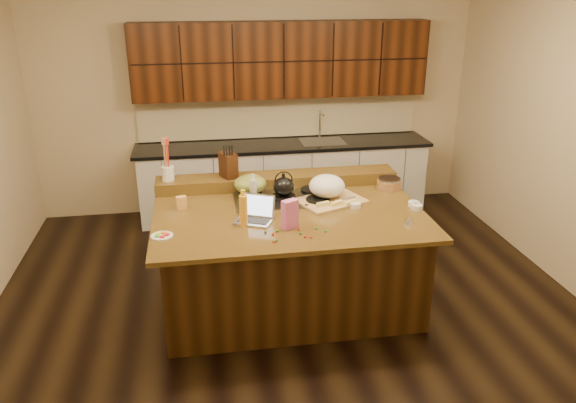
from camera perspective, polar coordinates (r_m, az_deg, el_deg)
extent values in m
cube|color=black|center=(5.44, 0.09, -10.09)|extent=(5.50, 5.00, 0.01)
cube|color=silver|center=(4.63, 0.11, 19.78)|extent=(5.50, 5.00, 0.01)
cube|color=#C6B08A|center=(7.27, -3.23, 9.63)|extent=(5.50, 0.01, 2.70)
cube|color=#C6B08A|center=(2.66, 9.33, -13.04)|extent=(5.50, 0.01, 2.70)
cube|color=black|center=(5.22, 0.09, -5.93)|extent=(2.22, 1.42, 0.88)
cube|color=black|center=(5.02, 0.09, -1.27)|extent=(2.40, 1.60, 0.04)
cube|color=black|center=(5.64, -1.09, 2.21)|extent=(2.40, 0.30, 0.12)
cube|color=gray|center=(5.29, -0.45, 0.23)|extent=(0.92, 0.52, 0.02)
cylinder|color=black|center=(5.37, -3.83, 0.76)|extent=(0.22, 0.22, 0.03)
cylinder|color=black|center=(5.45, 2.45, 1.13)|extent=(0.22, 0.22, 0.03)
cylinder|color=black|center=(5.12, -3.53, -0.26)|extent=(0.22, 0.22, 0.03)
cylinder|color=black|center=(5.21, 3.04, 0.14)|extent=(0.22, 0.22, 0.03)
cylinder|color=black|center=(5.28, -0.45, 0.45)|extent=(0.22, 0.22, 0.03)
cube|color=silver|center=(7.23, -0.42, 2.18)|extent=(3.60, 0.62, 0.90)
cube|color=black|center=(7.09, -0.43, 5.77)|extent=(3.70, 0.66, 0.04)
cube|color=gray|center=(7.18, 3.54, 6.05)|extent=(0.55, 0.42, 0.01)
cylinder|color=gray|center=(7.30, 3.26, 7.82)|extent=(0.02, 0.02, 0.36)
cube|color=black|center=(7.03, -0.65, 14.21)|extent=(3.60, 0.34, 0.90)
cube|color=#C6B08A|center=(7.31, -0.82, 8.53)|extent=(3.60, 0.03, 0.50)
ellipsoid|color=black|center=(5.24, -0.45, 1.53)|extent=(0.24, 0.24, 0.18)
ellipsoid|color=olive|center=(5.33, -3.86, 1.78)|extent=(0.39, 0.39, 0.17)
cube|color=#B7B7BC|center=(4.81, -3.52, -2.03)|extent=(0.37, 0.32, 0.01)
cube|color=black|center=(4.81, -3.52, -1.93)|extent=(0.29, 0.22, 0.00)
cube|color=#B7B7BC|center=(4.86, -3.15, -0.37)|extent=(0.31, 0.19, 0.20)
cube|color=silver|center=(4.86, -3.17, -0.40)|extent=(0.27, 0.16, 0.17)
cylinder|color=yellow|center=(4.70, -4.54, -0.95)|extent=(0.08, 0.08, 0.27)
cylinder|color=silver|center=(5.13, -3.54, 0.94)|extent=(0.07, 0.07, 0.25)
cube|color=tan|center=(5.24, 4.37, 0.06)|extent=(0.70, 0.61, 0.03)
ellipsoid|color=white|center=(5.27, 3.97, 1.58)|extent=(0.34, 0.34, 0.21)
cube|color=#EDD872|center=(5.08, 3.58, -0.26)|extent=(0.13, 0.03, 0.03)
cube|color=#EDD872|center=(5.11, 4.98, -0.17)|extent=(0.13, 0.03, 0.03)
cube|color=#EDD872|center=(5.14, 6.36, -0.08)|extent=(0.13, 0.03, 0.03)
cylinder|color=gray|center=(5.25, 5.79, 0.26)|extent=(0.22, 0.09, 0.01)
cylinder|color=white|center=(5.26, 12.65, -0.24)|extent=(0.11, 0.11, 0.04)
cylinder|color=white|center=(5.19, 12.96, -0.56)|extent=(0.12, 0.12, 0.04)
cylinder|color=white|center=(5.13, 6.86, -0.40)|extent=(0.11, 0.11, 0.04)
cylinder|color=#996B3F|center=(5.65, 10.23, 1.73)|extent=(0.24, 0.24, 0.09)
cone|color=silver|center=(4.87, 12.20, -1.85)|extent=(0.09, 0.09, 0.07)
cube|color=#CF619E|center=(4.64, 0.18, -1.31)|extent=(0.15, 0.12, 0.25)
cylinder|color=white|center=(4.65, -12.69, -3.43)|extent=(0.22, 0.22, 0.01)
cube|color=#DEA34E|center=(5.14, -10.76, -0.14)|extent=(0.10, 0.08, 0.12)
cylinder|color=white|center=(5.55, -12.10, 2.82)|extent=(0.14, 0.14, 0.14)
cube|color=black|center=(5.54, -6.08, 3.70)|extent=(0.19, 0.23, 0.24)
ellipsoid|color=red|center=(4.65, 1.07, -2.84)|extent=(0.02, 0.02, 0.02)
ellipsoid|color=#198C26|center=(4.62, 3.83, -3.04)|extent=(0.02, 0.02, 0.02)
ellipsoid|color=red|center=(4.51, 1.75, -3.61)|extent=(0.02, 0.02, 0.02)
ellipsoid|color=#198C26|center=(4.62, -1.11, -3.00)|extent=(0.02, 0.02, 0.02)
ellipsoid|color=red|center=(4.56, -1.53, -3.34)|extent=(0.02, 0.02, 0.02)
ellipsoid|color=#198C26|center=(4.60, -2.31, -3.11)|extent=(0.02, 0.02, 0.02)
ellipsoid|color=red|center=(4.56, -1.58, -3.33)|extent=(0.02, 0.02, 0.02)
ellipsoid|color=#198C26|center=(4.67, 2.92, -2.75)|extent=(0.02, 0.02, 0.02)
ellipsoid|color=red|center=(4.51, 2.34, -3.66)|extent=(0.02, 0.02, 0.02)
ellipsoid|color=#198C26|center=(4.57, 1.24, -3.27)|extent=(0.02, 0.02, 0.02)
ellipsoid|color=red|center=(4.43, -1.43, -4.10)|extent=(0.02, 0.02, 0.02)
ellipsoid|color=#198C26|center=(4.45, -1.21, -4.01)|extent=(0.02, 0.02, 0.02)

